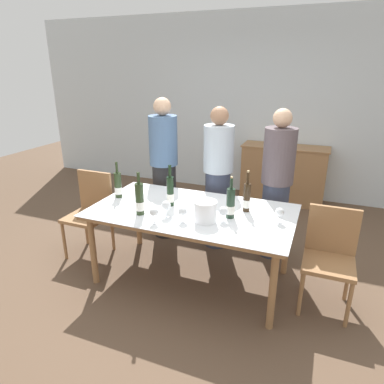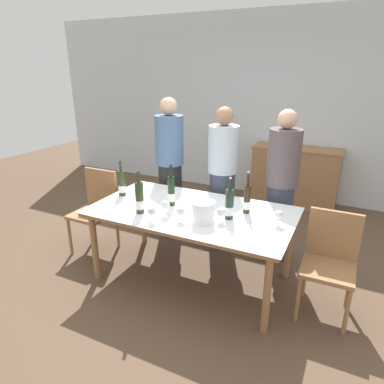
{
  "view_description": "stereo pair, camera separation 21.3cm",
  "coord_description": "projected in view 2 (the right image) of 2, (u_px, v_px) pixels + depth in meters",
  "views": [
    {
      "loc": [
        1.09,
        -2.74,
        2.0
      ],
      "look_at": [
        0.0,
        0.0,
        0.92
      ],
      "focal_mm": 32.0,
      "sensor_mm": 36.0,
      "label": 1
    },
    {
      "loc": [
        1.29,
        -2.65,
        2.0
      ],
      "look_at": [
        0.0,
        0.0,
        0.92
      ],
      "focal_mm": 32.0,
      "sensor_mm": 36.0,
      "label": 2
    }
  ],
  "objects": [
    {
      "name": "wine_glass_0",
      "position": [
        278.0,
        215.0,
        2.87
      ],
      "size": [
        0.08,
        0.08,
        0.14
      ],
      "color": "white",
      "rests_on": "dining_table"
    },
    {
      "name": "ice_bucket",
      "position": [
        203.0,
        211.0,
        2.93
      ],
      "size": [
        0.2,
        0.2,
        0.19
      ],
      "color": "white",
      "rests_on": "dining_table"
    },
    {
      "name": "ground_plane",
      "position": [
        192.0,
        277.0,
        3.46
      ],
      "size": [
        12.0,
        12.0,
        0.0
      ],
      "primitive_type": "plane",
      "color": "brown"
    },
    {
      "name": "wine_glass_2",
      "position": [
        221.0,
        212.0,
        2.92
      ],
      "size": [
        0.08,
        0.08,
        0.14
      ],
      "color": "white",
      "rests_on": "dining_table"
    },
    {
      "name": "wine_glass_3",
      "position": [
        181.0,
        211.0,
        2.94
      ],
      "size": [
        0.08,
        0.08,
        0.14
      ],
      "color": "white",
      "rests_on": "dining_table"
    },
    {
      "name": "chair_left_end",
      "position": [
        97.0,
        205.0,
        3.85
      ],
      "size": [
        0.42,
        0.42,
        0.92
      ],
      "color": "#996B42",
      "rests_on": "ground_plane"
    },
    {
      "name": "wine_glass_4",
      "position": [
        152.0,
        211.0,
        2.93
      ],
      "size": [
        0.08,
        0.08,
        0.14
      ],
      "color": "white",
      "rests_on": "dining_table"
    },
    {
      "name": "back_wall",
      "position": [
        270.0,
        108.0,
        5.31
      ],
      "size": [
        8.0,
        0.1,
        2.8
      ],
      "color": "silver",
      "rests_on": "ground_plane"
    },
    {
      "name": "wine_bottle_4",
      "position": [
        247.0,
        199.0,
        3.1
      ],
      "size": [
        0.06,
        0.06,
        0.39
      ],
      "color": "#332314",
      "rests_on": "dining_table"
    },
    {
      "name": "wine_glass_1",
      "position": [
        165.0,
        205.0,
        3.05
      ],
      "size": [
        0.08,
        0.08,
        0.15
      ],
      "color": "white",
      "rests_on": "dining_table"
    },
    {
      "name": "wine_bottle_3",
      "position": [
        171.0,
        191.0,
        3.28
      ],
      "size": [
        0.07,
        0.07,
        0.4
      ],
      "color": "black",
      "rests_on": "dining_table"
    },
    {
      "name": "sideboard_cabinet",
      "position": [
        295.0,
        176.0,
        5.18
      ],
      "size": [
        1.28,
        0.46,
        0.88
      ],
      "color": "#996B42",
      "rests_on": "ground_plane"
    },
    {
      "name": "person_guest_right",
      "position": [
        281.0,
        188.0,
        3.56
      ],
      "size": [
        0.33,
        0.33,
        1.62
      ],
      "color": "#383F56",
      "rests_on": "ground_plane"
    },
    {
      "name": "wine_bottle_1",
      "position": [
        229.0,
        205.0,
        2.98
      ],
      "size": [
        0.08,
        0.08,
        0.38
      ],
      "color": "#1E3323",
      "rests_on": "dining_table"
    },
    {
      "name": "person_host",
      "position": [
        170.0,
        169.0,
        4.08
      ],
      "size": [
        0.33,
        0.33,
        1.68
      ],
      "color": "#262628",
      "rests_on": "ground_plane"
    },
    {
      "name": "person_guest_left",
      "position": [
        222.0,
        180.0,
        3.81
      ],
      "size": [
        0.33,
        0.33,
        1.61
      ],
      "color": "#383F56",
      "rests_on": "ground_plane"
    },
    {
      "name": "wine_bottle_2",
      "position": [
        140.0,
        198.0,
        3.1
      ],
      "size": [
        0.08,
        0.08,
        0.4
      ],
      "color": "#28381E",
      "rests_on": "dining_table"
    },
    {
      "name": "dining_table",
      "position": [
        192.0,
        216.0,
        3.22
      ],
      "size": [
        1.88,
        1.04,
        0.74
      ],
      "color": "#996B42",
      "rests_on": "ground_plane"
    },
    {
      "name": "wine_bottle_0",
      "position": [
        122.0,
        184.0,
        3.53
      ],
      "size": [
        0.08,
        0.08,
        0.37
      ],
      "color": "#28381E",
      "rests_on": "dining_table"
    },
    {
      "name": "chair_right_end",
      "position": [
        330.0,
        257.0,
        2.84
      ],
      "size": [
        0.42,
        0.42,
        0.88
      ],
      "color": "#996B42",
      "rests_on": "ground_plane"
    }
  ]
}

